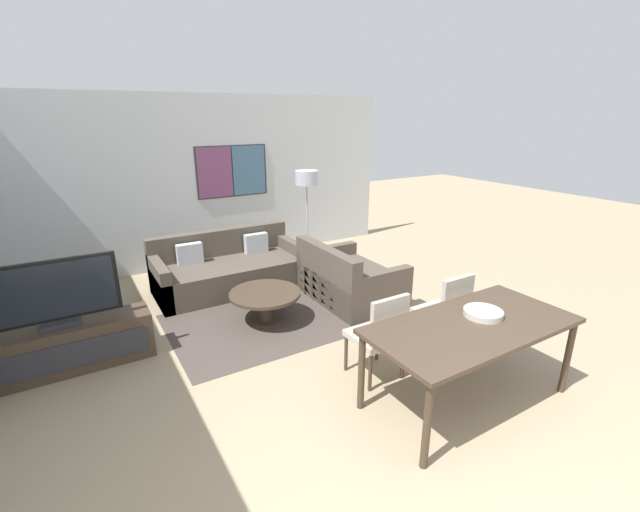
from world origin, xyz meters
name	(u,v)px	position (x,y,z in m)	size (l,w,h in m)	color
wall_back	(204,182)	(0.02, 6.04, 1.40)	(6.93, 0.09, 2.80)	silver
area_rug	(266,321)	(-0.10, 3.42, 0.00)	(2.33, 1.75, 0.01)	#473D38
tv_console	(66,348)	(-2.26, 3.48, 0.25)	(1.63, 0.41, 0.49)	#423326
television	(55,294)	(-2.26, 3.48, 0.84)	(1.15, 0.20, 0.69)	#2D2D33
sofa_main	(229,270)	(-0.10, 4.74, 0.27)	(2.15, 0.98, 0.82)	#51473D
sofa_side	(347,282)	(1.14, 3.44, 0.27)	(0.98, 1.41, 0.82)	#51473D
coffee_table	(265,299)	(-0.10, 3.42, 0.30)	(0.88, 0.88, 0.40)	#423326
dining_table	(472,331)	(0.82, 1.06, 0.70)	(1.88, 0.91, 0.77)	#423326
dining_chair_left	(380,332)	(0.35, 1.73, 0.51)	(0.46, 0.46, 0.91)	#B2A899
dining_chair_centre	(446,309)	(1.28, 1.76, 0.51)	(0.46, 0.46, 0.91)	#B2A899
fruit_bowl	(483,313)	(1.01, 1.12, 0.80)	(0.34, 0.34, 0.06)	#B7B2A8
floor_lamp	(307,186)	(1.25, 4.73, 1.42)	(0.36, 0.36, 1.65)	#2D2D33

